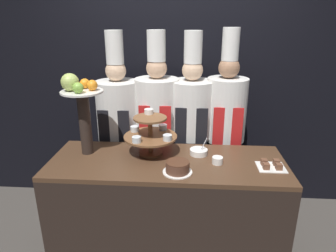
% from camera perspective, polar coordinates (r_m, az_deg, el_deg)
% --- Properties ---
extents(wall_back, '(10.00, 0.06, 2.80)m').
position_cam_1_polar(wall_back, '(3.15, 1.15, 9.67)').
color(wall_back, black).
rests_on(wall_back, ground_plane).
extents(buffet_counter, '(1.84, 0.68, 0.91)m').
position_cam_1_polar(buffet_counter, '(2.58, -0.16, -15.64)').
color(buffet_counter, black).
rests_on(buffet_counter, ground_plane).
extents(tiered_stand, '(0.43, 0.43, 0.35)m').
position_cam_1_polar(tiered_stand, '(2.40, -3.38, -1.42)').
color(tiered_stand, brown).
rests_on(tiered_stand, buffet_counter).
extents(fruit_pedestal, '(0.33, 0.33, 0.66)m').
position_cam_1_polar(fruit_pedestal, '(2.43, -16.24, 4.23)').
color(fruit_pedestal, '#2D231E').
rests_on(fruit_pedestal, buffet_counter).
extents(cake_round, '(0.21, 0.21, 0.09)m').
position_cam_1_polar(cake_round, '(2.16, 1.82, -7.87)').
color(cake_round, white).
rests_on(cake_round, buffet_counter).
extents(cup_white, '(0.08, 0.08, 0.05)m').
position_cam_1_polar(cup_white, '(2.32, 9.39, -6.47)').
color(cup_white, white).
rests_on(cup_white, buffet_counter).
extents(cake_square_tray, '(0.20, 0.18, 0.05)m').
position_cam_1_polar(cake_square_tray, '(2.36, 19.06, -7.10)').
color(cake_square_tray, white).
rests_on(cake_square_tray, buffet_counter).
extents(serving_bowl_far, '(0.14, 0.14, 0.15)m').
position_cam_1_polar(serving_bowl_far, '(2.45, 5.88, -4.89)').
color(serving_bowl_far, white).
rests_on(serving_bowl_far, buffet_counter).
extents(chef_left, '(0.41, 0.41, 1.86)m').
position_cam_1_polar(chef_left, '(2.96, -9.33, 0.04)').
color(chef_left, '#38332D').
rests_on(chef_left, ground_plane).
extents(chef_center_left, '(0.41, 0.41, 1.86)m').
position_cam_1_polar(chef_center_left, '(2.89, -2.06, 0.30)').
color(chef_center_left, black).
rests_on(chef_center_left, ground_plane).
extents(chef_center_right, '(0.41, 0.41, 1.86)m').
position_cam_1_polar(chef_center_right, '(2.88, 4.39, -0.04)').
color(chef_center_right, black).
rests_on(chef_center_right, ground_plane).
extents(chef_right, '(0.37, 0.37, 1.88)m').
position_cam_1_polar(chef_right, '(2.90, 10.83, 0.17)').
color(chef_right, black).
rests_on(chef_right, ground_plane).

